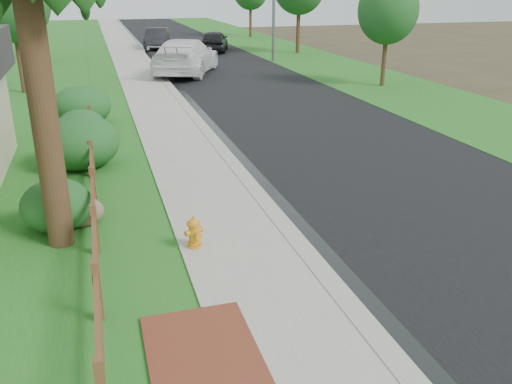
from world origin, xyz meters
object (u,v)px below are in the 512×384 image
object	(u,v)px
ranch_fence	(92,171)
fire_hydrant	(194,233)
white_suv	(186,56)
dark_car_mid	(214,41)

from	to	relation	value
ranch_fence	fire_hydrant	bearing A→B (deg)	-64.32
fire_hydrant	white_suv	bearing A→B (deg)	80.77
dark_car_mid	white_suv	bearing A→B (deg)	86.04
fire_hydrant	dark_car_mid	bearing A→B (deg)	76.93
fire_hydrant	ranch_fence	bearing A→B (deg)	115.68
ranch_fence	white_suv	size ratio (longest dim) A/B	2.39
ranch_fence	white_suv	bearing A→B (deg)	73.42
fire_hydrant	dark_car_mid	distance (m)	34.33
white_suv	ranch_fence	bearing A→B (deg)	96.48
fire_hydrant	white_suv	world-z (taller)	white_suv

